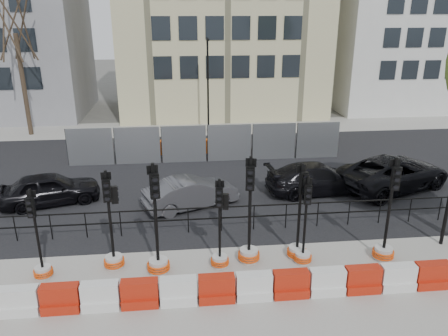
{
  "coord_description": "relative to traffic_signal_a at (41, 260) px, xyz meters",
  "views": [
    {
      "loc": [
        -1.37,
        -12.97,
        7.71
      ],
      "look_at": [
        0.29,
        3.0,
        1.81
      ],
      "focal_mm": 35.0,
      "sensor_mm": 36.0,
      "label": 1
    }
  ],
  "objects": [
    {
      "name": "traffic_signal_f",
      "position": [
        7.98,
        0.29,
        0.18
      ],
      "size": [
        0.65,
        0.65,
        3.29
      ],
      "rotation": [
        0.0,
        0.0,
        0.28
      ],
      "color": "#BAB9B6",
      "rests_on": "ground"
    },
    {
      "name": "kerb_railing",
      "position": [
        5.67,
        2.32,
        0.09
      ],
      "size": [
        18.0,
        0.04,
        1.0
      ],
      "color": "black",
      "rests_on": "ground"
    },
    {
      "name": "traffic_signal_e",
      "position": [
        6.35,
        0.22,
        0.14
      ],
      "size": [
        0.71,
        0.71,
        3.58
      ],
      "rotation": [
        0.0,
        0.0,
        -0.24
      ],
      "color": "#BAB9B6",
      "rests_on": "ground"
    },
    {
      "name": "traffic_signal_g",
      "position": [
        8.07,
        -0.02,
        0.01
      ],
      "size": [
        0.58,
        0.58,
        2.96
      ],
      "rotation": [
        0.0,
        0.0,
        -0.1
      ],
      "color": "#BAB9B6",
      "rests_on": "ground"
    },
    {
      "name": "car_d",
      "position": [
        13.78,
        5.6,
        0.15
      ],
      "size": [
        6.29,
        7.17,
        1.51
      ],
      "primitive_type": "imported",
      "rotation": [
        0.0,
        0.0,
        1.96
      ],
      "color": "black",
      "rests_on": "ground"
    },
    {
      "name": "heras_fencing",
      "position": [
        5.66,
        10.92,
        0.08
      ],
      "size": [
        14.33,
        1.72,
        2.0
      ],
      "color": "gray",
      "rests_on": "ground"
    },
    {
      "name": "ground",
      "position": [
        5.67,
        1.12,
        -0.6
      ],
      "size": [
        120.0,
        120.0,
        0.0
      ],
      "primitive_type": "plane",
      "color": "#51514C",
      "rests_on": "ground"
    },
    {
      "name": "road",
      "position": [
        5.67,
        8.12,
        -0.59
      ],
      "size": [
        40.0,
        14.0,
        0.03
      ],
      "primitive_type": "cube",
      "color": "black",
      "rests_on": "ground"
    },
    {
      "name": "traffic_signal_d",
      "position": [
        5.41,
        0.04,
        0.11
      ],
      "size": [
        0.59,
        0.59,
        2.97
      ],
      "rotation": [
        0.0,
        0.0,
        -0.18
      ],
      "color": "#BAB9B6",
      "rests_on": "ground"
    },
    {
      "name": "building_white",
      "position": [
        22.67,
        23.11,
        7.4
      ],
      "size": [
        12.0,
        9.06,
        16.0
      ],
      "color": "silver",
      "rests_on": "ground"
    },
    {
      "name": "sidewalk_far",
      "position": [
        5.67,
        17.12,
        -0.59
      ],
      "size": [
        40.0,
        4.0,
        0.02
      ],
      "primitive_type": "cube",
      "color": "gray",
      "rests_on": "ground"
    },
    {
      "name": "building_grey",
      "position": [
        -8.33,
        23.11,
        6.4
      ],
      "size": [
        11.0,
        9.06,
        14.0
      ],
      "color": "gray",
      "rests_on": "ground"
    },
    {
      "name": "lamp_post_far",
      "position": [
        6.17,
        16.1,
        2.62
      ],
      "size": [
        0.12,
        0.56,
        6.0
      ],
      "color": "black",
      "rests_on": "ground"
    },
    {
      "name": "car_b",
      "position": [
        4.64,
        4.55,
        0.04
      ],
      "size": [
        4.02,
        4.8,
        1.28
      ],
      "primitive_type": "imported",
      "rotation": [
        0.0,
        0.0,
        1.95
      ],
      "color": "#424246",
      "rests_on": "ground"
    },
    {
      "name": "tree_bare_far",
      "position": [
        -5.33,
        16.62,
        6.05
      ],
      "size": [
        2.0,
        2.0,
        9.0
      ],
      "color": "#473828",
      "rests_on": "ground"
    },
    {
      "name": "traffic_signal_h",
      "position": [
        10.73,
        -0.09,
        0.12
      ],
      "size": [
        0.69,
        0.69,
        3.51
      ],
      "rotation": [
        0.0,
        0.0,
        -0.07
      ],
      "color": "#BAB9B6",
      "rests_on": "ground"
    },
    {
      "name": "traffic_signal_a",
      "position": [
        0.0,
        0.0,
        0.0
      ],
      "size": [
        0.57,
        0.57,
        2.91
      ],
      "rotation": [
        0.0,
        0.0,
        -0.12
      ],
      "color": "#BAB9B6",
      "rests_on": "ground"
    },
    {
      "name": "barrier_row",
      "position": [
        5.67,
        -1.68,
        -0.23
      ],
      "size": [
        14.65,
        0.5,
        0.8
      ],
      "color": "#B9310E",
      "rests_on": "ground"
    },
    {
      "name": "sidewalk_near",
      "position": [
        5.67,
        -1.88,
        -0.59
      ],
      "size": [
        40.0,
        6.0,
        0.02
      ],
      "primitive_type": "cube",
      "color": "gray",
      "rests_on": "ground"
    },
    {
      "name": "car_c",
      "position": [
        10.27,
        5.52,
        0.07
      ],
      "size": [
        2.77,
        4.96,
        1.33
      ],
      "primitive_type": "imported",
      "rotation": [
        0.0,
        0.0,
        1.67
      ],
      "color": "black",
      "rests_on": "ground"
    },
    {
      "name": "traffic_signal_b",
      "position": [
        2.09,
        0.32,
        0.18
      ],
      "size": [
        0.64,
        0.64,
        3.27
      ],
      "rotation": [
        0.0,
        0.0,
        0.09
      ],
      "color": "#BAB9B6",
      "rests_on": "ground"
    },
    {
      "name": "car_a",
      "position": [
        -1.16,
        5.49,
        0.08
      ],
      "size": [
        3.73,
        4.83,
        1.35
      ],
      "primitive_type": "imported",
      "rotation": [
        0.0,
        0.0,
        1.85
      ],
      "color": "black",
      "rests_on": "ground"
    },
    {
      "name": "traffic_signal_c",
      "position": [
        3.49,
        -0.09,
        0.14
      ],
      "size": [
        0.71,
        0.71,
        3.59
      ],
      "rotation": [
        0.0,
        0.0,
        0.25
      ],
      "color": "#BAB9B6",
      "rests_on": "ground"
    }
  ]
}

